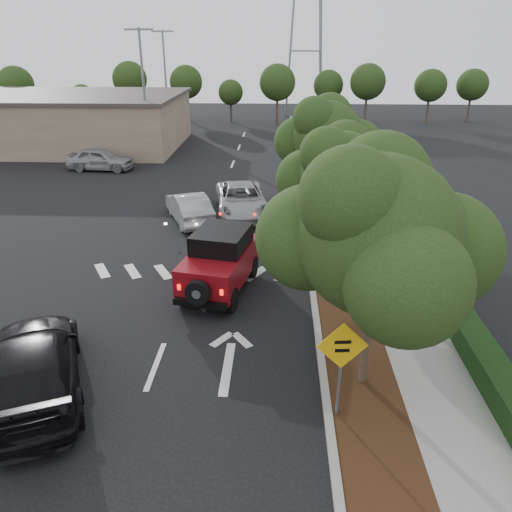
# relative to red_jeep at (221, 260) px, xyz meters

# --- Properties ---
(ground) EXTENTS (120.00, 120.00, 0.00)m
(ground) POSITION_rel_red_jeep_xyz_m (-1.33, -4.80, -1.11)
(ground) COLOR black
(ground) RESTS_ON ground
(curb) EXTENTS (0.20, 70.00, 0.15)m
(curb) POSITION_rel_red_jeep_xyz_m (3.27, 7.20, -1.04)
(curb) COLOR #9E9B93
(curb) RESTS_ON ground
(planting_strip) EXTENTS (1.80, 70.00, 0.12)m
(planting_strip) POSITION_rel_red_jeep_xyz_m (4.27, 7.20, -1.05)
(planting_strip) COLOR black
(planting_strip) RESTS_ON ground
(sidewalk) EXTENTS (2.00, 70.00, 0.12)m
(sidewalk) POSITION_rel_red_jeep_xyz_m (6.17, 7.20, -1.05)
(sidewalk) COLOR gray
(sidewalk) RESTS_ON ground
(hedge) EXTENTS (0.80, 70.00, 0.80)m
(hedge) POSITION_rel_red_jeep_xyz_m (7.57, 7.20, -0.71)
(hedge) COLOR black
(hedge) RESTS_ON ground
(commercial_building) EXTENTS (22.00, 12.00, 4.00)m
(commercial_building) POSITION_rel_red_jeep_xyz_m (-17.33, 25.20, 0.89)
(commercial_building) COLOR #7C6756
(commercial_building) RESTS_ON ground
(transmission_tower) EXTENTS (7.00, 4.00, 28.00)m
(transmission_tower) POSITION_rel_red_jeep_xyz_m (4.67, 43.20, -1.11)
(transmission_tower) COLOR slate
(transmission_tower) RESTS_ON ground
(street_tree_near) EXTENTS (3.80, 3.80, 5.92)m
(street_tree_near) POSITION_rel_red_jeep_xyz_m (4.27, -5.30, -1.11)
(street_tree_near) COLOR black
(street_tree_near) RESTS_ON ground
(street_tree_mid) EXTENTS (3.20, 3.20, 5.32)m
(street_tree_mid) POSITION_rel_red_jeep_xyz_m (4.27, 1.70, -1.11)
(street_tree_mid) COLOR black
(street_tree_mid) RESTS_ON ground
(street_tree_far) EXTENTS (3.40, 3.40, 5.62)m
(street_tree_far) POSITION_rel_red_jeep_xyz_m (4.27, 8.20, -1.11)
(street_tree_far) COLOR black
(street_tree_far) RESTS_ON ground
(light_pole_a) EXTENTS (2.00, 0.22, 9.00)m
(light_pole_a) POSITION_rel_red_jeep_xyz_m (-7.83, 21.20, -1.11)
(light_pole_a) COLOR slate
(light_pole_a) RESTS_ON ground
(light_pole_b) EXTENTS (2.00, 0.22, 9.00)m
(light_pole_b) POSITION_rel_red_jeep_xyz_m (-8.83, 33.20, -1.11)
(light_pole_b) COLOR slate
(light_pole_b) RESTS_ON ground
(red_jeep) EXTENTS (2.65, 4.47, 2.19)m
(red_jeep) POSITION_rel_red_jeep_xyz_m (0.00, 0.00, 0.00)
(red_jeep) COLOR black
(red_jeep) RESTS_ON ground
(silver_suv_ahead) EXTENTS (3.31, 5.70, 1.49)m
(silver_suv_ahead) POSITION_rel_red_jeep_xyz_m (0.11, 8.35, -0.37)
(silver_suv_ahead) COLOR #9FA1A6
(silver_suv_ahead) RESTS_ON ground
(black_suv_oncoming) EXTENTS (4.23, 5.96, 1.60)m
(black_suv_oncoming) POSITION_rel_red_jeep_xyz_m (-4.09, -6.03, -0.31)
(black_suv_oncoming) COLOR black
(black_suv_oncoming) RESTS_ON ground
(silver_sedan_oncoming) EXTENTS (3.11, 4.60, 1.43)m
(silver_sedan_oncoming) POSITION_rel_red_jeep_xyz_m (-2.37, 7.05, -0.40)
(silver_sedan_oncoming) COLOR #9FA2A6
(silver_sedan_oncoming) RESTS_ON ground
(parked_suv) EXTENTS (4.56, 2.08, 1.52)m
(parked_suv) POSITION_rel_red_jeep_xyz_m (-10.17, 17.10, -0.36)
(parked_suv) COLOR #929498
(parked_suv) RESTS_ON ground
(speed_hump_sign) EXTENTS (1.18, 0.14, 2.51)m
(speed_hump_sign) POSITION_rel_red_jeep_xyz_m (3.47, -6.63, 0.62)
(speed_hump_sign) COLOR slate
(speed_hump_sign) RESTS_ON ground
(terracotta_planter) EXTENTS (0.72, 0.72, 1.26)m
(terracotta_planter) POSITION_rel_red_jeep_xyz_m (5.54, -2.13, -0.26)
(terracotta_planter) COLOR brown
(terracotta_planter) RESTS_ON ground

